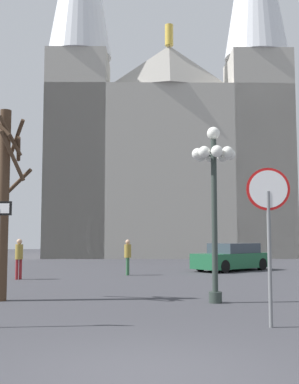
{
  "coord_description": "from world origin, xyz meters",
  "views": [
    {
      "loc": [
        -0.4,
        -6.43,
        1.83
      ],
      "look_at": [
        1.19,
        18.51,
        4.12
      ],
      "focal_mm": 44.61,
      "sensor_mm": 36.0,
      "label": 1
    }
  ],
  "objects_px": {
    "cathedral": "(167,133)",
    "pedestrian_standing": "(19,255)",
    "street_lamp": "(214,178)",
    "pedestrian_walking": "(128,254)",
    "bare_tree": "(5,196)",
    "parked_car_near_green": "(232,258)",
    "stop_sign": "(269,213)"
  },
  "relations": [
    {
      "from": "cathedral",
      "to": "pedestrian_standing",
      "type": "relative_size",
      "value": 20.81
    },
    {
      "from": "parked_car_near_green",
      "to": "pedestrian_standing",
      "type": "bearing_deg",
      "value": -156.46
    },
    {
      "from": "pedestrian_walking",
      "to": "pedestrian_standing",
      "type": "bearing_deg",
      "value": -158.16
    },
    {
      "from": "cathedral",
      "to": "pedestrian_standing",
      "type": "bearing_deg",
      "value": -111.37
    },
    {
      "from": "bare_tree",
      "to": "pedestrian_walking",
      "type": "distance_m",
      "value": 9.47
    },
    {
      "from": "cathedral",
      "to": "bare_tree",
      "type": "bearing_deg",
      "value": -104.98
    },
    {
      "from": "street_lamp",
      "to": "cathedral",
      "type": "bearing_deg",
      "value": 86.74
    },
    {
      "from": "stop_sign",
      "to": "pedestrian_walking",
      "type": "distance_m",
      "value": 13.14
    },
    {
      "from": "cathedral",
      "to": "pedestrian_standing",
      "type": "xyz_separation_m",
      "value": [
        -8.5,
        -21.71,
        -10.04
      ]
    },
    {
      "from": "street_lamp",
      "to": "pedestrian_standing",
      "type": "bearing_deg",
      "value": 132.61
    },
    {
      "from": "parked_car_near_green",
      "to": "pedestrian_walking",
      "type": "relative_size",
      "value": 2.81
    },
    {
      "from": "parked_car_near_green",
      "to": "pedestrian_standing",
      "type": "height_order",
      "value": "pedestrian_standing"
    },
    {
      "from": "bare_tree",
      "to": "cathedral",
      "type": "bearing_deg",
      "value": 75.02
    },
    {
      "from": "stop_sign",
      "to": "street_lamp",
      "type": "bearing_deg",
      "value": 96.58
    },
    {
      "from": "stop_sign",
      "to": "parked_car_near_green",
      "type": "xyz_separation_m",
      "value": [
        2.9,
        15.38,
        -1.62
      ]
    },
    {
      "from": "bare_tree",
      "to": "pedestrian_walking",
      "type": "bearing_deg",
      "value": 66.45
    },
    {
      "from": "stop_sign",
      "to": "pedestrian_walking",
      "type": "bearing_deg",
      "value": 101.64
    },
    {
      "from": "pedestrian_walking",
      "to": "pedestrian_standing",
      "type": "distance_m",
      "value": 4.96
    },
    {
      "from": "parked_car_near_green",
      "to": "cathedral",
      "type": "bearing_deg",
      "value": 95.43
    },
    {
      "from": "pedestrian_walking",
      "to": "pedestrian_standing",
      "type": "xyz_separation_m",
      "value": [
        -4.61,
        -1.85,
        0.03
      ]
    },
    {
      "from": "stop_sign",
      "to": "parked_car_near_green",
      "type": "bearing_deg",
      "value": 79.34
    },
    {
      "from": "cathedral",
      "to": "bare_tree",
      "type": "distance_m",
      "value": 30.44
    },
    {
      "from": "stop_sign",
      "to": "bare_tree",
      "type": "relative_size",
      "value": 0.59
    },
    {
      "from": "parked_car_near_green",
      "to": "pedestrian_walking",
      "type": "xyz_separation_m",
      "value": [
        -5.53,
        -2.57,
        0.31
      ]
    },
    {
      "from": "pedestrian_standing",
      "to": "parked_car_near_green",
      "type": "bearing_deg",
      "value": 23.54
    },
    {
      "from": "cathedral",
      "to": "parked_car_near_green",
      "type": "distance_m",
      "value": 20.24
    },
    {
      "from": "bare_tree",
      "to": "parked_car_near_green",
      "type": "xyz_separation_m",
      "value": [
        9.23,
        11.06,
        -2.29
      ]
    },
    {
      "from": "street_lamp",
      "to": "pedestrian_walking",
      "type": "distance_m",
      "value": 9.85
    },
    {
      "from": "pedestrian_walking",
      "to": "street_lamp",
      "type": "bearing_deg",
      "value": -76.48
    },
    {
      "from": "cathedral",
      "to": "stop_sign",
      "type": "xyz_separation_m",
      "value": [
        -1.25,
        -32.67,
        -8.77
      ]
    },
    {
      "from": "bare_tree",
      "to": "pedestrian_standing",
      "type": "height_order",
      "value": "bare_tree"
    },
    {
      "from": "street_lamp",
      "to": "stop_sign",
      "type": "bearing_deg",
      "value": -83.42
    }
  ]
}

